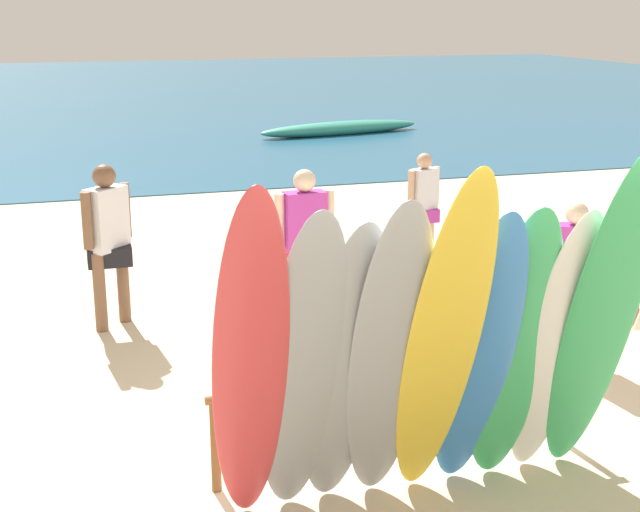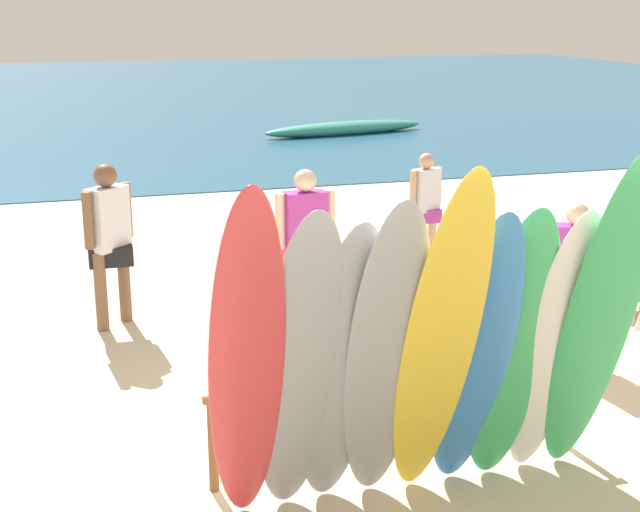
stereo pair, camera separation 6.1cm
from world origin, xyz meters
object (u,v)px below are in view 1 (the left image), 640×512
surfboard_grey_1 (303,370)px  surfboard_grey_3 (389,360)px  surfboard_green_8 (600,322)px  surfboard_blue_5 (479,356)px  beach_chair_striped (511,268)px  distant_boat (341,128)px  beachgoer_midbeach (572,271)px  beachgoer_by_water (108,235)px  surfboard_white_7 (555,347)px  beachgoer_strolling (423,201)px  surfboard_yellow_4 (444,344)px  surfboard_grey_2 (345,371)px  surfboard_rack (399,394)px  surfboard_green_6 (514,350)px  beachgoer_photographing (305,238)px  surfboard_red_0 (251,367)px  beach_chair_red (627,276)px

surfboard_grey_1 → surfboard_grey_3: (0.56, -0.03, 0.02)m
surfboard_green_8 → surfboard_blue_5: bearing=178.2°
beach_chair_striped → distant_boat: 13.84m
beachgoer_midbeach → beachgoer_by_water: bearing=171.6°
surfboard_white_7 → beachgoer_strolling: bearing=73.8°
surfboard_yellow_4 → beach_chair_striped: (2.58, 3.82, -0.81)m
surfboard_white_7 → surfboard_grey_2: bearing=177.6°
surfboard_yellow_4 → surfboard_blue_5: (0.31, 0.13, -0.17)m
surfboard_grey_1 → surfboard_green_8: size_ratio=0.88×
surfboard_grey_1 → beachgoer_by_water: (-0.95, 4.25, -0.11)m
beachgoer_by_water → beachgoer_midbeach: beachgoer_by_water is taller
surfboard_rack → surfboard_grey_2: bearing=-136.5°
surfboard_green_6 → beachgoer_by_water: surfboard_green_6 is taller
surfboard_grey_1 → surfboard_grey_2: 0.30m
surfboard_grey_1 → beachgoer_strolling: size_ratio=1.56×
surfboard_grey_1 → beachgoer_photographing: bearing=69.7°
surfboard_green_6 → beachgoer_midbeach: (1.71, 2.01, -0.16)m
surfboard_yellow_4 → surfboard_grey_2: bearing=165.0°
surfboard_blue_5 → beachgoer_strolling: size_ratio=1.50×
surfboard_rack → beachgoer_strolling: size_ratio=1.93×
surfboard_grey_1 → beachgoer_strolling: (3.15, 5.52, -0.27)m
surfboard_green_6 → beach_chair_striped: 4.21m
surfboard_grey_3 → beachgoer_by_water: surfboard_grey_3 is taller
surfboard_rack → surfboard_red_0: surfboard_red_0 is taller
beach_chair_red → surfboard_green_8: bearing=-134.0°
surfboard_grey_3 → distant_boat: bearing=77.9°
surfboard_grey_2 → surfboard_white_7: 1.53m
surfboard_grey_3 → surfboard_white_7: bearing=8.5°
surfboard_grey_3 → surfboard_green_8: bearing=2.7°
beachgoer_by_water → beachgoer_midbeach: size_ratio=1.12×
surfboard_green_6 → surfboard_green_8: size_ratio=0.83×
surfboard_rack → surfboard_white_7: (0.92, -0.57, 0.48)m
surfboard_grey_3 → beach_chair_striped: 4.80m
surfboard_grey_3 → beach_chair_striped: surfboard_grey_3 is taller
surfboard_grey_1 → surfboard_white_7: bearing=-3.1°
surfboard_yellow_4 → beachgoer_photographing: surfboard_yellow_4 is taller
beachgoer_photographing → surfboard_grey_3: bearing=79.7°
surfboard_grey_1 → beach_chair_striped: size_ratio=2.85×
surfboard_grey_3 → surfboard_green_6: surfboard_grey_3 is taller
surfboard_red_0 → beach_chair_red: 5.89m
beachgoer_photographing → beachgoer_strolling: (2.13, 1.89, -0.13)m
beachgoer_by_water → surfboard_yellow_4: bearing=70.4°
surfboard_green_6 → surfboard_green_8: bearing=-11.8°
surfboard_rack → beachgoer_midbeach: 2.74m
beachgoer_midbeach → surfboard_white_7: bearing=-105.2°
surfboard_grey_2 → distant_boat: bearing=66.6°
surfboard_grey_2 → surfboard_green_6: (1.21, -0.00, 0.00)m
surfboard_grey_3 → surfboard_blue_5: bearing=8.3°
surfboard_grey_3 → surfboard_blue_5: size_ratio=1.07×
surfboard_grey_3 → surfboard_red_0: bearing=-173.9°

